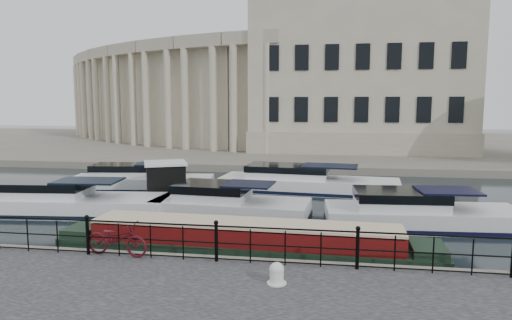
{
  "coord_description": "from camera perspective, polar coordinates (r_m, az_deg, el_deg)",
  "views": [
    {
      "loc": [
        3.11,
        -14.7,
        5.12
      ],
      "look_at": [
        0.5,
        2.0,
        3.0
      ],
      "focal_mm": 32.0,
      "sensor_mm": 36.0,
      "label": 1
    }
  ],
  "objects": [
    {
      "name": "harbour_hut",
      "position": [
        24.03,
        -11.21,
        -2.98
      ],
      "size": [
        3.56,
        3.31,
        2.18
      ],
      "rotation": [
        0.0,
        0.0,
        0.41
      ],
      "color": "#6B665B",
      "rests_on": "ground_plane"
    },
    {
      "name": "railing",
      "position": [
        13.42,
        -4.99,
        -9.86
      ],
      "size": [
        24.14,
        0.14,
        1.22
      ],
      "color": "black",
      "rests_on": "near_quay"
    },
    {
      "name": "mooring_bollard",
      "position": [
        11.93,
        2.6,
        -14.01
      ],
      "size": [
        0.5,
        0.5,
        0.56
      ],
      "color": "silver",
      "rests_on": "near_quay"
    },
    {
      "name": "far_bank",
      "position": [
        54.01,
        5.55,
        1.97
      ],
      "size": [
        120.0,
        42.0,
        0.55
      ],
      "primitive_type": "cube",
      "color": "#6B665B",
      "rests_on": "ground_plane"
    },
    {
      "name": "cabin_cruisers",
      "position": [
        23.1,
        -3.58,
        -4.74
      ],
      "size": [
        25.04,
        10.76,
        1.99
      ],
      "color": "white",
      "rests_on": "ground_plane"
    },
    {
      "name": "ground_plane",
      "position": [
        15.87,
        -2.96,
        -11.68
      ],
      "size": [
        160.0,
        160.0,
        0.0
      ],
      "primitive_type": "plane",
      "color": "black",
      "rests_on": "ground"
    },
    {
      "name": "bicycle",
      "position": [
        14.49,
        -16.98,
        -9.4
      ],
      "size": [
        2.04,
        0.9,
        1.04
      ],
      "primitive_type": "imported",
      "rotation": [
        0.0,
        0.0,
        1.46
      ],
      "color": "#440C15",
      "rests_on": "near_quay"
    },
    {
      "name": "narrowboat",
      "position": [
        15.52,
        -1.5,
        -10.69
      ],
      "size": [
        12.92,
        2.15,
        1.48
      ],
      "rotation": [
        0.0,
        0.0,
        -0.03
      ],
      "color": "black",
      "rests_on": "ground_plane"
    },
    {
      "name": "civic_building",
      "position": [
        49.61,
        4.19,
        9.35
      ],
      "size": [
        53.55,
        31.84,
        16.85
      ],
      "color": "#ADA38C",
      "rests_on": "far_bank"
    }
  ]
}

